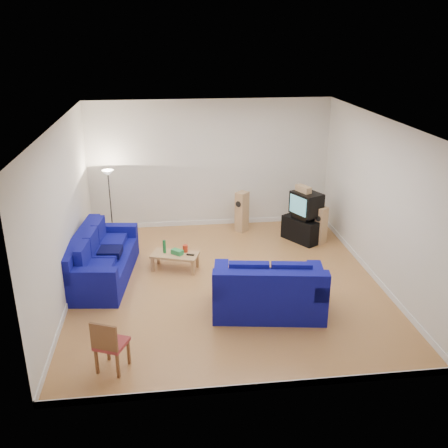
{
  "coord_description": "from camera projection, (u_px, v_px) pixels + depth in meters",
  "views": [
    {
      "loc": [
        -1.13,
        -8.81,
        4.7
      ],
      "look_at": [
        0.0,
        0.4,
        1.1
      ],
      "focal_mm": 40.0,
      "sensor_mm": 36.0,
      "label": 1
    }
  ],
  "objects": [
    {
      "name": "centre_speaker",
      "position": [
        303.0,
        189.0,
        11.58
      ],
      "size": [
        0.32,
        0.44,
        0.14
      ],
      "primitive_type": "cube",
      "rotation": [
        0.0,
        0.0,
        -1.14
      ],
      "color": "tan",
      "rests_on": "television"
    },
    {
      "name": "sofa_loveseat",
      "position": [
        269.0,
        294.0,
        8.79
      ],
      "size": [
        2.09,
        1.37,
        0.97
      ],
      "rotation": [
        0.0,
        0.0,
        -0.15
      ],
      "color": "navy",
      "rests_on": "ground"
    },
    {
      "name": "speaker_left",
      "position": [
        242.0,
        212.0,
        12.38
      ],
      "size": [
        0.38,
        0.38,
        1.02
      ],
      "rotation": [
        0.0,
        0.0,
        -0.77
      ],
      "color": "tan",
      "rests_on": "ground"
    },
    {
      "name": "av_receiver",
      "position": [
        304.0,
        216.0,
        11.75
      ],
      "size": [
        0.57,
        0.6,
        0.11
      ],
      "primitive_type": "cube",
      "rotation": [
        0.0,
        0.0,
        -1.03
      ],
      "color": "black",
      "rests_on": "tv_stand"
    },
    {
      "name": "dining_chair",
      "position": [
        109.0,
        343.0,
        7.2
      ],
      "size": [
        0.55,
        0.55,
        0.87
      ],
      "rotation": [
        0.0,
        0.0,
        -0.41
      ],
      "color": "brown",
      "rests_on": "ground"
    },
    {
      "name": "remote",
      "position": [
        190.0,
        255.0,
        10.35
      ],
      "size": [
        0.17,
        0.1,
        0.02
      ],
      "primitive_type": "cube",
      "rotation": [
        0.0,
        0.0,
        -0.34
      ],
      "color": "black",
      "rests_on": "coffee_table"
    },
    {
      "name": "speaker_right",
      "position": [
        321.0,
        226.0,
        11.67
      ],
      "size": [
        0.33,
        0.33,
        0.89
      ],
      "rotation": [
        0.0,
        0.0,
        -0.89
      ],
      "color": "tan",
      "rests_on": "ground"
    },
    {
      "name": "tv_stand",
      "position": [
        302.0,
        229.0,
        11.9
      ],
      "size": [
        0.93,
        1.06,
        0.57
      ],
      "primitive_type": "cube",
      "rotation": [
        0.0,
        0.0,
        -1.01
      ],
      "color": "black",
      "rests_on": "ground"
    },
    {
      "name": "sofa_three_seat",
      "position": [
        99.0,
        262.0,
        10.04
      ],
      "size": [
        1.33,
        2.55,
        0.94
      ],
      "rotation": [
        0.0,
        0.0,
        -1.69
      ],
      "color": "navy",
      "rests_on": "ground"
    },
    {
      "name": "bottle",
      "position": [
        164.0,
        247.0,
        10.42
      ],
      "size": [
        0.09,
        0.09,
        0.28
      ],
      "primitive_type": "cylinder",
      "rotation": [
        0.0,
        0.0,
        -0.56
      ],
      "color": "#197233",
      "rests_on": "coffee_table"
    },
    {
      "name": "red_canister",
      "position": [
        185.0,
        248.0,
        10.49
      ],
      "size": [
        0.14,
        0.14,
        0.15
      ],
      "primitive_type": "cylinder",
      "rotation": [
        0.0,
        0.0,
        -0.44
      ],
      "color": "red",
      "rests_on": "coffee_table"
    },
    {
      "name": "coffee_table",
      "position": [
        175.0,
        256.0,
        10.43
      ],
      "size": [
        1.07,
        0.77,
        0.35
      ],
      "rotation": [
        0.0,
        0.0,
        -0.32
      ],
      "color": "tan",
      "rests_on": "ground"
    },
    {
      "name": "floor_lamp",
      "position": [
        109.0,
        182.0,
        11.7
      ],
      "size": [
        0.29,
        0.29,
        1.68
      ],
      "color": "black",
      "rests_on": "ground"
    },
    {
      "name": "tissue_box",
      "position": [
        177.0,
        252.0,
        10.38
      ],
      "size": [
        0.27,
        0.27,
        0.1
      ],
      "primitive_type": "cube",
      "rotation": [
        0.0,
        0.0,
        -0.74
      ],
      "color": "green",
      "rests_on": "coffee_table"
    },
    {
      "name": "room",
      "position": [
        227.0,
        210.0,
        9.42
      ],
      "size": [
        6.01,
        6.51,
        3.21
      ],
      "color": "#985E2F",
      "rests_on": "ground"
    },
    {
      "name": "television",
      "position": [
        306.0,
        204.0,
        11.64
      ],
      "size": [
        0.75,
        0.83,
        0.53
      ],
      "rotation": [
        0.0,
        0.0,
        -1.12
      ],
      "color": "black",
      "rests_on": "av_receiver"
    }
  ]
}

